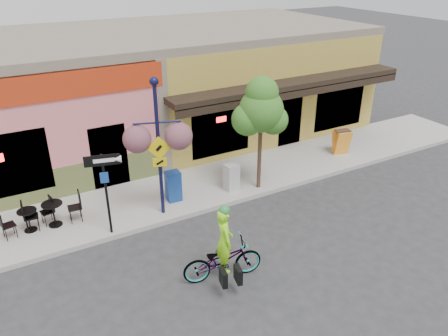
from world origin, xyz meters
name	(u,v)px	position (x,y,z in m)	size (l,w,h in m)	color
ground	(240,213)	(0.00, 0.00, 0.00)	(90.00, 90.00, 0.00)	#2D2D30
sidewalk	(210,184)	(0.00, 2.00, 0.07)	(24.00, 3.00, 0.15)	#9E9B93
curb	(231,203)	(0.00, 0.55, 0.07)	(24.00, 0.12, 0.15)	#A8A59E
building	(149,85)	(0.00, 7.50, 2.25)	(18.20, 8.20, 4.50)	#E16F76
bicycle	(223,260)	(-1.94, -2.37, 0.52)	(0.69, 1.97, 1.04)	maroon
cyclist_rider	(224,249)	(-1.89, -2.37, 0.84)	(0.61, 0.40, 1.68)	#99FF1A
lamp_post	(159,149)	(-2.16, 0.96, 2.24)	(1.33, 0.53, 4.18)	#12143B
one_way_sign	(107,195)	(-3.84, 0.69, 1.36)	(0.93, 0.20, 2.41)	black
cafe_set_left	(28,217)	(-5.82, 1.90, 0.58)	(1.43, 0.71, 0.86)	black
cafe_set_right	(53,211)	(-5.15, 1.84, 0.62)	(1.57, 0.78, 0.94)	black
newspaper_box_blue	(173,186)	(-1.57, 1.50, 0.64)	(0.44, 0.39, 0.99)	navy
newspaper_box_grey	(231,177)	(0.38, 1.21, 0.61)	(0.43, 0.39, 0.92)	#B2B2B2
street_tree	(260,134)	(1.26, 0.90, 2.07)	(1.49, 1.49, 3.83)	#3D7A26
sandwich_board	(343,143)	(5.55, 1.48, 0.64)	(0.59, 0.43, 0.98)	#FF9D28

